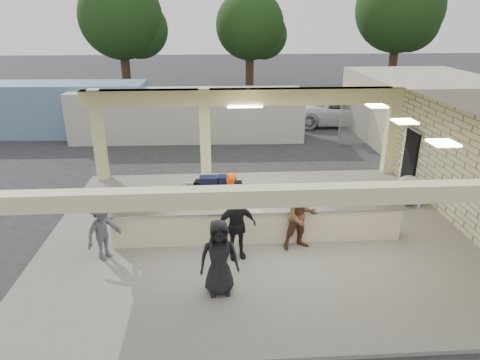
{
  "coord_description": "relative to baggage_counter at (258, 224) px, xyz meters",
  "views": [
    {
      "loc": [
        -1.18,
        -11.13,
        6.09
      ],
      "look_at": [
        -0.41,
        1.0,
        1.35
      ],
      "focal_mm": 32.0,
      "sensor_mm": 36.0,
      "label": 1
    }
  ],
  "objects": [
    {
      "name": "ground",
      "position": [
        0.0,
        0.5,
        -0.59
      ],
      "size": [
        120.0,
        120.0,
        0.0
      ],
      "primitive_type": "plane",
      "color": "#28282A",
      "rests_on": "ground"
    },
    {
      "name": "pavilion",
      "position": [
        0.21,
        1.16,
        0.76
      ],
      "size": [
        12.01,
        10.0,
        3.55
      ],
      "color": "slate",
      "rests_on": "ground"
    },
    {
      "name": "baggage_counter",
      "position": [
        0.0,
        0.0,
        0.0
      ],
      "size": [
        8.2,
        0.58,
        0.98
      ],
      "color": "beige",
      "rests_on": "pavilion"
    },
    {
      "name": "luggage_cart",
      "position": [
        -1.2,
        1.53,
        0.26
      ],
      "size": [
        2.44,
        1.61,
        1.37
      ],
      "rotation": [
        0.0,
        0.0,
        -0.07
      ],
      "color": "silver",
      "rests_on": "pavilion"
    },
    {
      "name": "drum_fan",
      "position": [
        5.2,
        1.99,
        0.06
      ],
      "size": [
        0.97,
        0.65,
        1.02
      ],
      "rotation": [
        0.0,
        0.0,
        -0.41
      ],
      "color": "silver",
      "rests_on": "pavilion"
    },
    {
      "name": "baggage_handler",
      "position": [
        -0.75,
        0.8,
        0.38
      ],
      "size": [
        0.39,
        0.66,
        1.73
      ],
      "primitive_type": "imported",
      "rotation": [
        0.0,
        0.0,
        4.78
      ],
      "color": "#FF4E0D",
      "rests_on": "pavilion"
    },
    {
      "name": "passenger_a",
      "position": [
        1.1,
        -0.5,
        0.46
      ],
      "size": [
        0.99,
        0.62,
        1.89
      ],
      "primitive_type": "imported",
      "rotation": [
        0.0,
        0.0,
        0.25
      ],
      "color": "brown",
      "rests_on": "pavilion"
    },
    {
      "name": "passenger_b",
      "position": [
        -0.66,
        -0.87,
        0.42
      ],
      "size": [
        1.12,
        0.62,
        1.81
      ],
      "primitive_type": "imported",
      "rotation": [
        0.0,
        0.0,
        0.24
      ],
      "color": "black",
      "rests_on": "pavilion"
    },
    {
      "name": "passenger_c",
      "position": [
        -4.07,
        -0.71,
        0.31
      ],
      "size": [
        0.9,
        1.05,
        1.6
      ],
      "primitive_type": "imported",
      "rotation": [
        0.0,
        0.0,
        0.95
      ],
      "color": "#4C4C51",
      "rests_on": "pavilion"
    },
    {
      "name": "passenger_d",
      "position": [
        -1.12,
        -2.36,
        0.42
      ],
      "size": [
        0.92,
        0.44,
        1.82
      ],
      "primitive_type": "imported",
      "rotation": [
        0.0,
        0.0,
        0.09
      ],
      "color": "black",
      "rests_on": "pavilion"
    },
    {
      "name": "car_white_a",
      "position": [
        6.26,
        13.53,
        0.22
      ],
      "size": [
        5.8,
        3.04,
        1.61
      ],
      "primitive_type": "imported",
      "rotation": [
        0.0,
        0.0,
        1.5
      ],
      "color": "white",
      "rests_on": "ground"
    },
    {
      "name": "car_white_b",
      "position": [
        12.99,
        14.05,
        0.2
      ],
      "size": [
        5.3,
        3.69,
        1.57
      ],
      "primitive_type": "imported",
      "rotation": [
        0.0,
        0.0,
        1.16
      ],
      "color": "white",
      "rests_on": "ground"
    },
    {
      "name": "car_dark",
      "position": [
        5.75,
        14.94,
        0.16
      ],
      "size": [
        4.54,
        1.83,
        1.49
      ],
      "primitive_type": "imported",
      "rotation": [
        0.0,
        0.0,
        1.51
      ],
      "color": "black",
      "rests_on": "ground"
    },
    {
      "name": "container_white",
      "position": [
        -2.47,
        11.04,
        0.68
      ],
      "size": [
        11.71,
        2.59,
        2.53
      ],
      "primitive_type": "cube",
      "rotation": [
        0.0,
        0.0,
        -0.02
      ],
      "color": "beige",
      "rests_on": "ground"
    },
    {
      "name": "container_blue",
      "position": [
        -10.04,
        12.4,
        0.78
      ],
      "size": [
        10.61,
        2.88,
        2.74
      ],
      "primitive_type": "cube",
      "rotation": [
        0.0,
        0.0,
        -0.03
      ],
      "color": "#6F90B1",
      "rests_on": "ground"
    },
    {
      "name": "fence",
      "position": [
        11.0,
        9.5,
        0.47
      ],
      "size": [
        12.06,
        0.06,
        2.03
      ],
      "color": "gray",
      "rests_on": "ground"
    },
    {
      "name": "tree_left",
      "position": [
        -7.68,
        24.66,
        5.0
      ],
      "size": [
        6.6,
        6.3,
        9.0
      ],
      "color": "#382619",
      "rests_on": "ground"
    },
    {
      "name": "tree_mid",
      "position": [
        2.32,
        26.66,
        4.38
      ],
      "size": [
        6.0,
        5.6,
        8.0
      ],
      "color": "#382619",
      "rests_on": "ground"
    },
    {
      "name": "tree_right",
      "position": [
        14.32,
        25.66,
        5.63
      ],
      "size": [
        7.2,
        7.0,
        10.0
      ],
      "color": "#382619",
      "rests_on": "ground"
    },
    {
      "name": "adjacent_building",
      "position": [
        9.5,
        10.5,
        1.01
      ],
      "size": [
        6.0,
        8.0,
        3.2
      ],
      "primitive_type": "cube",
      "color": "#BDB596",
      "rests_on": "ground"
    }
  ]
}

